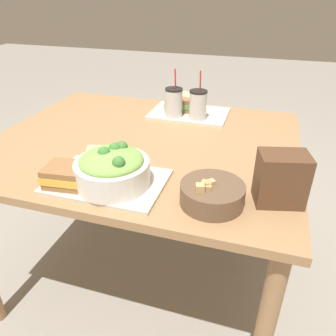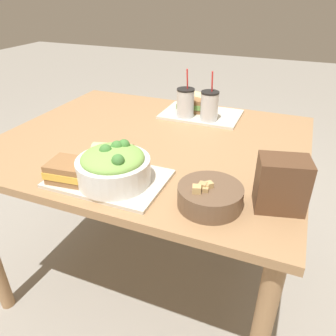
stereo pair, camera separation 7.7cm
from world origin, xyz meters
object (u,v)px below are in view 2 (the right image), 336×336
object	(u,v)px
soup_bowl	(210,196)
baguette_far	(194,99)
sandwich_near	(70,171)
baguette_near	(114,154)
drink_cup_red	(209,107)
chip_bag	(282,184)
drink_cup_dark	(185,104)
sandwich_far	(193,104)
salad_bowl	(113,166)

from	to	relation	value
soup_bowl	baguette_far	world-z (taller)	baguette_far
sandwich_near	baguette_near	size ratio (longest dim) A/B	0.96
drink_cup_red	baguette_near	bearing A→B (deg)	-109.14
drink_cup_red	chip_bag	size ratio (longest dim) A/B	1.43
soup_bowl	drink_cup_dark	distance (m)	0.70
sandwich_far	baguette_far	size ratio (longest dim) A/B	1.04
sandwich_far	chip_bag	bearing A→B (deg)	-63.04
soup_bowl	chip_bag	size ratio (longest dim) A/B	1.20
drink_cup_red	chip_bag	distance (m)	0.68
sandwich_near	drink_cup_dark	xyz separation A→B (m)	(0.15, 0.68, 0.03)
sandwich_near	chip_bag	distance (m)	0.65
baguette_far	drink_cup_dark	xyz separation A→B (m)	(0.01, -0.16, 0.02)
drink_cup_red	chip_bag	world-z (taller)	drink_cup_red
sandwich_far	drink_cup_red	xyz separation A→B (m)	(0.11, -0.09, 0.03)
soup_bowl	drink_cup_red	world-z (taller)	drink_cup_red
sandwich_near	baguette_far	xyz separation A→B (m)	(0.14, 0.84, 0.01)
soup_bowl	chip_bag	distance (m)	0.20
drink_cup_dark	drink_cup_red	xyz separation A→B (m)	(0.12, 0.00, -0.00)
salad_bowl	drink_cup_dark	size ratio (longest dim) A/B	1.04
baguette_near	drink_cup_red	bearing A→B (deg)	-33.89
baguette_far	drink_cup_red	xyz separation A→B (m)	(0.12, -0.16, 0.02)
baguette_near	baguette_far	world-z (taller)	same
baguette_far	chip_bag	size ratio (longest dim) A/B	0.98
baguette_near	drink_cup_dark	distance (m)	0.55
sandwich_near	soup_bowl	bearing A→B (deg)	-0.24
baguette_far	drink_cup_dark	bearing A→B (deg)	-161.72
sandwich_near	sandwich_far	size ratio (longest dim) A/B	0.92
sandwich_far	drink_cup_red	size ratio (longest dim) A/B	0.71
sandwich_far	soup_bowl	bearing A→B (deg)	-76.99
sandwich_near	drink_cup_dark	world-z (taller)	drink_cup_dark
soup_bowl	baguette_near	distance (m)	0.39
drink_cup_red	chip_bag	bearing A→B (deg)	-56.81
sandwich_near	baguette_near	world-z (taller)	baguette_near
soup_bowl	baguette_near	size ratio (longest dim) A/B	1.22
sandwich_near	sandwich_far	distance (m)	0.79
soup_bowl	drink_cup_dark	size ratio (longest dim) A/B	0.84
soup_bowl	sandwich_far	xyz separation A→B (m)	(-0.30, 0.73, 0.01)
sandwich_near	drink_cup_red	size ratio (longest dim) A/B	0.66
salad_bowl	soup_bowl	bearing A→B (deg)	0.64
baguette_far	sandwich_near	bearing A→B (deg)	-174.00
sandwich_far	drink_cup_dark	world-z (taller)	drink_cup_dark
baguette_far	drink_cup_dark	distance (m)	0.16
drink_cup_dark	soup_bowl	bearing A→B (deg)	-64.60
baguette_near	drink_cup_red	size ratio (longest dim) A/B	0.69
soup_bowl	sandwich_far	bearing A→B (deg)	112.09
salad_bowl	baguette_far	distance (m)	0.80
baguette_far	chip_bag	bearing A→B (deg)	-130.01
salad_bowl	drink_cup_red	bearing A→B (deg)	78.49
sandwich_near	sandwich_far	xyz separation A→B (m)	(0.16, 0.78, 0.00)
salad_bowl	sandwich_near	bearing A→B (deg)	-162.35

